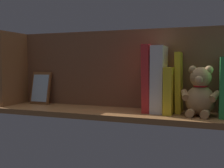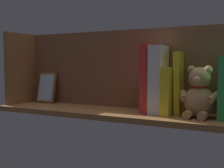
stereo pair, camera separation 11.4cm
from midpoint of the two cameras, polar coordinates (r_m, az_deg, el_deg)
ground_plane at (r=115.87cm, az=2.84°, el=-5.97°), size 104.33×24.48×2.20cm
shelf_back_panel at (r=123.36cm, az=4.71°, el=3.12°), size 104.33×1.50×34.17cm
shelf_side_divider at (r=141.63cm, az=-16.15°, el=3.09°), size 2.40×18.48×34.17cm
book_1 at (r=106.90cm, az=25.04°, el=-0.73°), size 3.17×14.22×21.70cm
teddy_bear at (r=105.74cm, az=20.52°, el=-2.10°), size 15.03×12.64×18.62cm
book_2 at (r=110.79cm, az=16.52°, el=0.19°), size 2.75×9.30×23.88cm
book_3 at (r=109.17cm, az=14.67°, el=-1.38°), size 3.19×14.23×17.96cm
dictionary_thick_white at (r=110.48cm, az=12.52°, el=0.89°), size 4.87×12.69×26.30cm
book_4 at (r=111.81cm, az=10.37°, el=1.10°), size 3.58×12.39×26.91cm
picture_frame_leaning at (r=139.86cm, az=-11.06°, el=-0.70°), size 10.09×4.68×15.58cm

